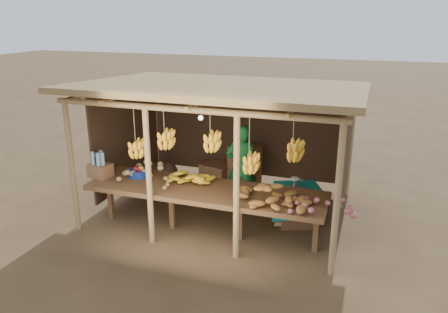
% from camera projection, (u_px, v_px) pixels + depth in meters
% --- Properties ---
extents(ground, '(60.00, 60.00, 0.00)m').
position_uv_depth(ground, '(224.00, 210.00, 8.13)').
color(ground, brown).
rests_on(ground, ground).
extents(stall_structure, '(4.70, 3.50, 2.43)m').
position_uv_depth(stall_structure, '(224.00, 112.00, 7.39)').
color(stall_structure, '#A58455').
rests_on(stall_structure, ground).
extents(counter, '(3.90, 1.05, 0.80)m').
position_uv_depth(counter, '(205.00, 192.00, 7.04)').
color(counter, brown).
rests_on(counter, ground).
extents(potato_heap, '(1.08, 0.88, 0.36)m').
position_uv_depth(potato_heap, '(146.00, 171.00, 7.29)').
color(potato_heap, tan).
rests_on(potato_heap, counter).
extents(sweet_potato_heap, '(1.25, 0.95, 0.36)m').
position_uv_depth(sweet_potato_heap, '(270.00, 191.00, 6.47)').
color(sweet_potato_heap, '#9D6528').
rests_on(sweet_potato_heap, counter).
extents(onion_heap, '(1.04, 0.83, 0.36)m').
position_uv_depth(onion_heap, '(323.00, 200.00, 6.13)').
color(onion_heap, '#C15D65').
rests_on(onion_heap, counter).
extents(banana_pile, '(0.75, 0.56, 0.35)m').
position_uv_depth(banana_pile, '(190.00, 172.00, 7.23)').
color(banana_pile, yellow).
rests_on(banana_pile, counter).
extents(tomato_basin, '(0.35, 0.35, 0.18)m').
position_uv_depth(tomato_basin, '(138.00, 172.00, 7.53)').
color(tomato_basin, navy).
rests_on(tomato_basin, counter).
extents(bottle_box, '(0.40, 0.34, 0.46)m').
position_uv_depth(bottle_box, '(100.00, 167.00, 7.49)').
color(bottle_box, brown).
rests_on(bottle_box, counter).
extents(vendor, '(0.67, 0.54, 1.58)m').
position_uv_depth(vendor, '(241.00, 166.00, 8.07)').
color(vendor, '#19712E').
rests_on(vendor, ground).
extents(tarp_crate, '(0.93, 0.87, 0.88)m').
position_uv_depth(tarp_crate, '(297.00, 204.00, 7.52)').
color(tarp_crate, brown).
rests_on(tarp_crate, ground).
extents(carton_stack, '(1.28, 0.57, 0.92)m').
position_uv_depth(carton_stack, '(235.00, 170.00, 9.05)').
color(carton_stack, brown).
rests_on(carton_stack, ground).
extents(burlap_sacks, '(0.90, 0.47, 0.64)m').
position_uv_depth(burlap_sacks, '(158.00, 172.00, 9.26)').
color(burlap_sacks, '#483221').
rests_on(burlap_sacks, ground).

